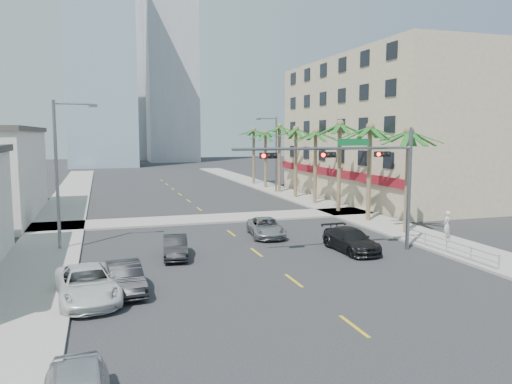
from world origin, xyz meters
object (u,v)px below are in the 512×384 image
car_lane_left (175,247)px  car_lane_center (266,227)px  traffic_signal_mast (362,168)px  pedestrian (447,225)px  car_lane_right (351,240)px  car_parked_mid (125,278)px  car_parked_far (87,284)px

car_lane_left → car_lane_center: 7.90m
traffic_signal_mast → pedestrian: traffic_signal_mast is taller
car_lane_center → car_lane_right: car_lane_right is taller
car_parked_mid → car_lane_center: car_parked_mid is taller
car_lane_right → pedestrian: size_ratio=2.55×
car_lane_left → car_lane_right: size_ratio=0.80×
car_parked_mid → car_lane_left: (3.04, 5.57, -0.04)m
traffic_signal_mast → car_lane_left: 11.68m
car_lane_left → car_lane_right: bearing=-2.0°
car_parked_mid → pedestrian: pedestrian is taller
car_lane_center → car_lane_right: 6.62m
traffic_signal_mast → car_lane_center: traffic_signal_mast is taller
car_lane_left → car_parked_mid: bearing=-111.8°
car_parked_mid → car_lane_right: size_ratio=0.86×
traffic_signal_mast → car_parked_mid: (-13.61, -3.35, -4.39)m
car_parked_mid → car_lane_right: (13.33, 3.99, 0.02)m
car_parked_far → car_lane_center: 15.37m
traffic_signal_mast → car_lane_center: (-3.78, 6.26, -4.42)m
car_lane_left → pedestrian: bearing=3.8°
traffic_signal_mast → car_lane_center: size_ratio=2.41×
traffic_signal_mast → pedestrian: (7.05, 1.32, -3.98)m
car_lane_right → traffic_signal_mast: bearing=-68.2°
car_lane_left → traffic_signal_mast: bearing=-5.1°
car_parked_mid → car_lane_center: (9.83, 9.61, -0.03)m
car_parked_far → car_lane_right: size_ratio=1.09×
car_lane_left → pedestrian: (17.62, -0.90, 0.45)m
traffic_signal_mast → car_lane_center: 8.55m
car_parked_mid → car_lane_right: car_lane_right is taller
car_lane_center → car_lane_left: bearing=-141.4°
traffic_signal_mast → car_lane_right: bearing=114.1°
car_lane_left → pedestrian: pedestrian is taller
car_parked_mid → pedestrian: bearing=7.6°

